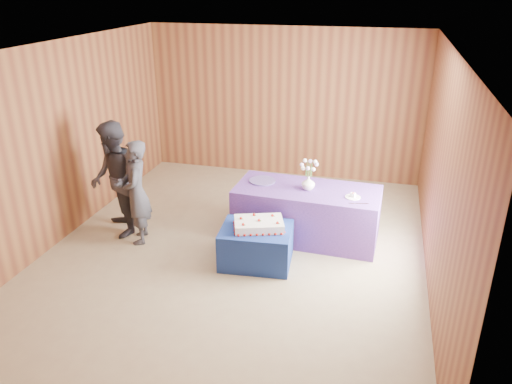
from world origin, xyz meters
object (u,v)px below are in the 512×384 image
(guest_left, at_px, (137,192))
(guest_right, at_px, (115,180))
(sheet_cake, at_px, (259,224))
(cake_table, at_px, (256,246))
(vase, at_px, (308,183))
(serving_table, at_px, (307,213))

(guest_left, xyz_separation_m, guest_right, (-0.40, 0.13, 0.10))
(sheet_cake, relative_size, guest_left, 0.51)
(sheet_cake, relative_size, guest_right, 0.45)
(cake_table, distance_m, guest_left, 1.82)
(vase, bearing_deg, serving_table, 113.43)
(cake_table, height_order, sheet_cake, sheet_cake)
(vase, distance_m, guest_left, 2.36)
(serving_table, relative_size, guest_left, 1.36)
(sheet_cake, distance_m, vase, 1.01)
(serving_table, bearing_deg, vase, -64.10)
(serving_table, xyz_separation_m, guest_right, (-2.65, -0.56, 0.46))
(vase, bearing_deg, guest_left, -163.44)
(vase, bearing_deg, sheet_cake, -120.44)
(cake_table, relative_size, sheet_cake, 1.21)
(sheet_cake, height_order, vase, vase)
(cake_table, bearing_deg, vase, 53.58)
(sheet_cake, bearing_deg, guest_left, 155.97)
(cake_table, xyz_separation_m, guest_right, (-2.14, 0.31, 0.58))
(serving_table, distance_m, guest_left, 2.38)
(vase, distance_m, guest_right, 2.72)
(cake_table, height_order, vase, vase)
(guest_right, bearing_deg, vase, 64.76)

